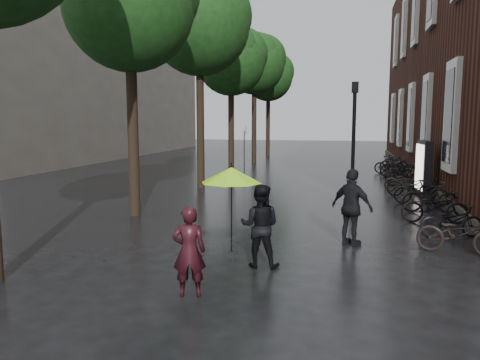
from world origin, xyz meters
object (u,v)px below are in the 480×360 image
(parked_bicycles, at_px, (412,184))
(person_burgundy, at_px, (189,251))
(person_black, at_px, (260,226))
(ad_lightbox, at_px, (423,168))
(pedestrian_walking, at_px, (352,207))
(lamp_post, at_px, (354,134))

(parked_bicycles, bearing_deg, person_burgundy, -113.17)
(person_black, bearing_deg, ad_lightbox, -114.20)
(pedestrian_walking, relative_size, parked_bicycles, 0.10)
(pedestrian_walking, height_order, parked_bicycles, pedestrian_walking)
(person_black, bearing_deg, person_burgundy, 64.56)
(person_burgundy, xyz_separation_m, lamp_post, (2.68, 7.93, 1.70))
(person_black, bearing_deg, pedestrian_walking, -131.21)
(pedestrian_walking, bearing_deg, lamp_post, -58.24)
(person_burgundy, distance_m, lamp_post, 8.54)
(lamp_post, bearing_deg, ad_lightbox, 55.03)
(ad_lightbox, bearing_deg, pedestrian_walking, -113.01)
(ad_lightbox, bearing_deg, person_black, -118.39)
(ad_lightbox, height_order, lamp_post, lamp_post)
(person_burgundy, distance_m, pedestrian_walking, 4.63)
(parked_bicycles, relative_size, lamp_post, 4.36)
(person_burgundy, height_order, person_black, person_black)
(person_black, xyz_separation_m, pedestrian_walking, (1.78, 2.02, 0.07))
(pedestrian_walking, bearing_deg, parked_bicycles, -74.26)
(ad_lightbox, bearing_deg, person_burgundy, -118.58)
(person_black, relative_size, parked_bicycles, 0.09)
(person_burgundy, height_order, pedestrian_walking, pedestrian_walking)
(pedestrian_walking, xyz_separation_m, lamp_post, (0.05, 4.12, 1.56))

